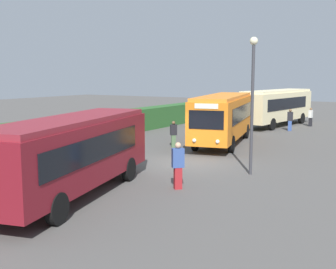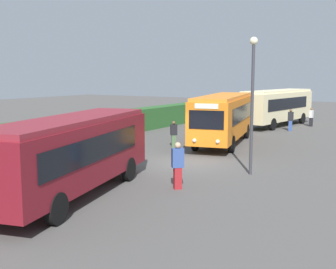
{
  "view_description": "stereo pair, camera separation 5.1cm",
  "coord_description": "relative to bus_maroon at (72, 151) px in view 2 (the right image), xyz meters",
  "views": [
    {
      "loc": [
        -19.42,
        -10.32,
        4.49
      ],
      "look_at": [
        -1.31,
        0.46,
        1.59
      ],
      "focal_mm": 46.4,
      "sensor_mm": 36.0,
      "label": 1
    },
    {
      "loc": [
        -19.39,
        -10.36,
        4.49
      ],
      "look_at": [
        -1.31,
        0.46,
        1.59
      ],
      "focal_mm": 46.4,
      "sensor_mm": 36.0,
      "label": 2
    }
  ],
  "objects": [
    {
      "name": "person_left",
      "position": [
        2.93,
        -2.81,
        -0.72
      ],
      "size": [
        0.51,
        0.52,
        1.87
      ],
      "rotation": [
        0.0,
        0.0,
        3.92
      ],
      "color": "maroon",
      "rests_on": "ground_plane"
    },
    {
      "name": "person_center",
      "position": [
        11.53,
        2.36,
        -0.86
      ],
      "size": [
        0.46,
        0.49,
        1.64
      ],
      "rotation": [
        0.0,
        0.0,
        3.81
      ],
      "color": "#4C6B47",
      "rests_on": "ground_plane"
    },
    {
      "name": "bus_orange",
      "position": [
        14.29,
        0.22,
        0.12
      ],
      "size": [
        10.04,
        4.43,
        3.19
      ],
      "rotation": [
        0.0,
        0.0,
        3.36
      ],
      "color": "orange",
      "rests_on": "ground_plane"
    },
    {
      "name": "person_far",
      "position": [
        27.24,
        -2.44,
        -0.87
      ],
      "size": [
        0.5,
        0.28,
        1.63
      ],
      "rotation": [
        0.0,
        0.0,
        4.66
      ],
      "color": "black",
      "rests_on": "ground_plane"
    },
    {
      "name": "bus_cream",
      "position": [
        26.06,
        0.23,
        0.11
      ],
      "size": [
        10.34,
        3.68,
        3.16
      ],
      "rotation": [
        0.0,
        0.0,
        -0.14
      ],
      "color": "beige",
      "rests_on": "ground_plane"
    },
    {
      "name": "bus_maroon",
      "position": [
        0.0,
        0.0,
        0.0
      ],
      "size": [
        9.57,
        4.48,
        2.95
      ],
      "rotation": [
        0.0,
        0.0,
        0.24
      ],
      "color": "maroon",
      "rests_on": "ground_plane"
    },
    {
      "name": "hedge_row",
      "position": [
        7.75,
        8.91,
        -0.84
      ],
      "size": [
        68.68,
        1.58,
        1.76
      ],
      "primitive_type": "cube",
      "color": "#2B5C2A",
      "rests_on": "ground_plane"
    },
    {
      "name": "lamppost",
      "position": [
        6.84,
        -4.4,
        2.07
      ],
      "size": [
        0.36,
        0.36,
        6.14
      ],
      "color": "#38383D",
      "rests_on": "ground_plane"
    },
    {
      "name": "ground_plane",
      "position": [
        7.75,
        -0.73,
        -1.72
      ],
      "size": [
        113.37,
        113.37,
        0.0
      ],
      "primitive_type": "plane",
      "color": "#514F4C"
    },
    {
      "name": "person_right",
      "position": [
        23.2,
        -1.74,
        -0.79
      ],
      "size": [
        0.36,
        0.5,
        1.76
      ],
      "rotation": [
        0.0,
        0.0,
        0.25
      ],
      "color": "#334C8C",
      "rests_on": "ground_plane"
    }
  ]
}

